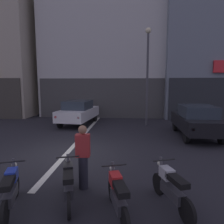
{
  "coord_description": "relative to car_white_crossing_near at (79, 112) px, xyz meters",
  "views": [
    {
      "loc": [
        2.4,
        -7.59,
        2.68
      ],
      "look_at": [
        1.63,
        2.0,
        1.4
      ],
      "focal_mm": 32.76,
      "sensor_mm": 36.0,
      "label": 1
    }
  ],
  "objects": [
    {
      "name": "car_black_parked_kerbside",
      "position": [
        6.85,
        -2.76,
        0.0
      ],
      "size": [
        1.85,
        4.14,
        1.64
      ],
      "color": "black",
      "rests_on": "ground"
    },
    {
      "name": "building_far_right",
      "position": [
        10.59,
        6.83,
        4.45
      ],
      "size": [
        8.77,
        9.22,
        10.7
      ],
      "color": "gray",
      "rests_on": "ground"
    },
    {
      "name": "street_lamp",
      "position": [
        4.56,
        0.08,
        2.96
      ],
      "size": [
        0.36,
        0.36,
        6.25
      ],
      "color": "#47474C",
      "rests_on": "ground"
    },
    {
      "name": "motorcycle_black_row_left_mid",
      "position": [
        2.0,
        -9.13,
        -0.43
      ],
      "size": [
        0.64,
        1.62,
        0.98
      ],
      "color": "black",
      "rests_on": "ground"
    },
    {
      "name": "building_corner_left",
      "position": [
        -9.55,
        6.83,
        5.95
      ],
      "size": [
        9.5,
        10.15,
        13.69
      ],
      "color": "#B2A893",
      "rests_on": "ground"
    },
    {
      "name": "motorcycle_blue_row_leftmost",
      "position": [
        0.85,
        -9.53,
        -0.43
      ],
      "size": [
        0.7,
        1.59,
        0.98
      ],
      "color": "black",
      "rests_on": "ground"
    },
    {
      "name": "motorcycle_red_row_centre",
      "position": [
        3.15,
        -9.56,
        -0.43
      ],
      "size": [
        0.64,
        1.62,
        0.98
      ],
      "color": "black",
      "rests_on": "ground"
    },
    {
      "name": "car_white_crossing_near",
      "position": [
        0.0,
        0.0,
        0.0
      ],
      "size": [
        2.19,
        4.26,
        1.64
      ],
      "color": "black",
      "rests_on": "ground"
    },
    {
      "name": "lane_centre_line",
      "position": [
        0.95,
        0.14,
        -0.88
      ],
      "size": [
        0.2,
        18.0,
        0.01
      ],
      "primitive_type": "cube",
      "color": "silver",
      "rests_on": "ground"
    },
    {
      "name": "ground_plane",
      "position": [
        0.95,
        -5.86,
        -0.89
      ],
      "size": [
        120.0,
        120.0,
        0.0
      ],
      "primitive_type": "plane",
      "color": "#232328"
    },
    {
      "name": "person_by_motorcycles",
      "position": [
        2.2,
        -8.49,
        -0.03
      ],
      "size": [
        0.37,
        0.24,
        1.67
      ],
      "color": "#23232D",
      "rests_on": "ground"
    },
    {
      "name": "building_mid_block",
      "position": [
        1.12,
        6.83,
        7.42
      ],
      "size": [
        10.5,
        7.75,
        16.65
      ],
      "color": "silver",
      "rests_on": "ground"
    },
    {
      "name": "motorcycle_silver_row_right_mid",
      "position": [
        4.3,
        -9.15,
        -0.43
      ],
      "size": [
        0.69,
        1.6,
        0.98
      ],
      "color": "black",
      "rests_on": "ground"
    }
  ]
}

